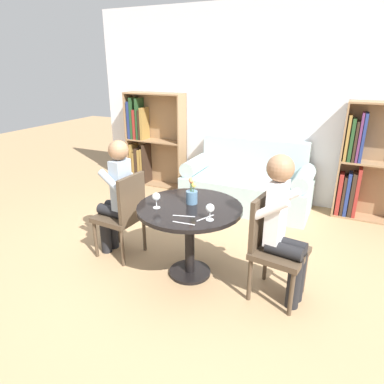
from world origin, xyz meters
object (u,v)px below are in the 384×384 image
object	(u,v)px
person_left	(116,196)
wine_glass_left	(156,197)
bookshelf_left	(149,142)
chair_left	(124,212)
wine_glass_right	(210,209)
bookshelf_right	(369,166)
flower_vase	(192,195)
chair_right	(272,243)
person_right	(284,226)
couch	(247,185)

from	to	relation	value
person_left	wine_glass_left	world-z (taller)	person_left
bookshelf_left	chair_left	distance (m)	2.36
wine_glass_right	chair_left	bearing A→B (deg)	168.32
chair_left	wine_glass_left	xyz separation A→B (m)	(0.50, -0.18, 0.31)
chair_left	bookshelf_right	bearing A→B (deg)	137.88
bookshelf_right	chair_left	distance (m)	3.09
wine_glass_right	flower_vase	xyz separation A→B (m)	(-0.29, 0.26, -0.02)
chair_right	person_left	distance (m)	1.61
chair_left	person_right	size ratio (longest dim) A/B	0.71
chair_right	wine_glass_right	xyz separation A→B (m)	(-0.48, -0.21, 0.31)
couch	wine_glass_right	world-z (taller)	couch
chair_left	chair_right	size ratio (longest dim) A/B	1.00
bookshelf_left	person_left	distance (m)	2.30
person_right	couch	bearing A→B (deg)	31.97
bookshelf_right	chair_left	xyz separation A→B (m)	(-2.23, -2.12, -0.20)
bookshelf_left	wine_glass_left	world-z (taller)	bookshelf_left
couch	chair_right	bearing A→B (deg)	-67.85
couch	bookshelf_left	xyz separation A→B (m)	(-1.77, 0.27, 0.39)
couch	person_left	size ratio (longest dim) A/B	1.40
wine_glass_right	flower_vase	distance (m)	0.39
chair_left	wine_glass_right	world-z (taller)	chair_left
person_right	wine_glass_right	bearing A→B (deg)	116.54
bookshelf_left	chair_right	size ratio (longest dim) A/B	1.65
person_left	person_right	size ratio (longest dim) A/B	0.97
chair_left	wine_glass_right	xyz separation A→B (m)	(1.03, -0.21, 0.31)
bookshelf_left	flower_vase	bearing A→B (deg)	-49.65
person_left	flower_vase	size ratio (longest dim) A/B	4.95
bookshelf_left	chair_left	bearing A→B (deg)	-64.31
person_right	chair_left	bearing A→B (deg)	97.10
wine_glass_right	bookshelf_right	bearing A→B (deg)	62.73
chair_left	person_right	distance (m)	1.60
bookshelf_left	wine_glass_right	bearing A→B (deg)	-48.73
wine_glass_right	flower_vase	size ratio (longest dim) A/B	0.57
bookshelf_left	flower_vase	world-z (taller)	bookshelf_left
chair_left	couch	bearing A→B (deg)	162.15
chair_left	person_left	xyz separation A→B (m)	(-0.09, 0.01, 0.15)
bookshelf_right	chair_left	size ratio (longest dim) A/B	1.65
bookshelf_right	flower_vase	size ratio (longest dim) A/B	5.98
person_left	person_right	xyz separation A→B (m)	(1.68, -0.03, 0.04)
wine_glass_right	bookshelf_left	bearing A→B (deg)	131.27
bookshelf_right	wine_glass_left	distance (m)	2.88
chair_right	person_left	size ratio (longest dim) A/B	0.73
person_left	bookshelf_right	bearing A→B (deg)	136.60
person_left	person_right	distance (m)	1.68
chair_right	bookshelf_right	bearing A→B (deg)	-10.95
person_right	flower_vase	distance (m)	0.86
chair_right	flower_vase	world-z (taller)	flower_vase
couch	flower_vase	bearing A→B (deg)	-90.40
bookshelf_right	flower_vase	distance (m)	2.56
chair_left	person_left	bearing A→B (deg)	-92.83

